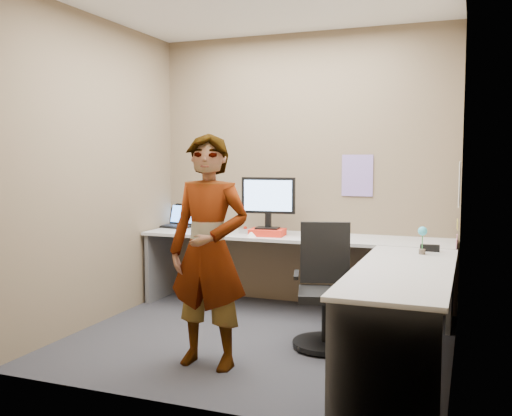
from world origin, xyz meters
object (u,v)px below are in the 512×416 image
at_px(desk, 322,264).
at_px(office_chair, 325,297).
at_px(person, 209,251).
at_px(monitor, 268,198).

xyz_separation_m(desk, office_chair, (0.11, -0.32, -0.20)).
xyz_separation_m(office_chair, person, (-0.67, -0.70, 0.43)).
xyz_separation_m(monitor, person, (0.10, -1.52, -0.27)).
relative_size(monitor, person, 0.32).
distance_m(desk, person, 1.18).
bearing_deg(person, monitor, 95.83).
bearing_deg(monitor, office_chair, -52.52).
height_order(monitor, person, person).
distance_m(desk, monitor, 0.96).
distance_m(office_chair, person, 1.06).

